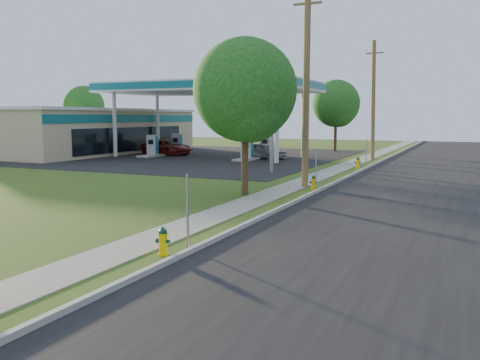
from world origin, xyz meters
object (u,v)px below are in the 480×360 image
utility_pole_far (373,100)px  hydrant_near (163,241)px  car_red (167,147)px  tree_back (84,108)px  hydrant_mid (313,183)px  fuel_pump_nw (153,148)px  price_pylon (272,84)px  tree_verge (246,94)px  hydrant_far (358,163)px  fuel_pump_se (266,149)px  fuel_pump_sw (177,146)px  tree_lot (337,105)px  fuel_pump_ne (247,151)px  utility_pole_mid (306,86)px  car_silver (265,151)px

utility_pole_far → hydrant_near: (0.55, -31.52, -4.45)m
utility_pole_far → car_red: utility_pole_far is taller
tree_back → hydrant_mid: tree_back is taller
fuel_pump_nw → price_pylon: 16.57m
tree_verge → hydrant_far: 14.37m
price_pylon → tree_back: bearing=150.9°
car_red → price_pylon: bearing=-108.9°
fuel_pump_se → price_pylon: price_pylon is taller
hydrant_far → fuel_pump_se: bearing=143.5°
tree_verge → hydrant_mid: size_ratio=9.88×
fuel_pump_nw → fuel_pump_sw: size_ratio=1.00×
fuel_pump_sw → fuel_pump_se: same height
utility_pole_far → price_pylon: utility_pole_far is taller
tree_back → hydrant_mid: (33.76, -22.44, -4.16)m
fuel_pump_sw → tree_lot: bearing=36.2°
fuel_pump_ne → tree_lot: 14.48m
utility_pole_mid → fuel_pump_nw: size_ratio=3.06×
fuel_pump_nw → hydrant_far: (18.43, -2.97, -0.33)m
tree_back → hydrant_mid: 40.75m
hydrant_near → car_silver: bearing=107.0°
hydrant_mid → fuel_pump_sw: bearing=136.3°
utility_pole_far → tree_verge: utility_pole_far is taller
fuel_pump_ne → fuel_pump_se: same height
car_red → tree_verge: bearing=-123.0°
hydrant_far → tree_verge: bearing=-98.8°
tree_lot → price_pylon: bearing=-86.8°
tree_lot → car_silver: 12.40m
price_pylon → utility_pole_far: bearing=72.7°
fuel_pump_nw → car_red: bearing=92.4°
car_red → car_silver: car_red is taller
utility_pole_mid → price_pylon: utility_pole_mid is taller
fuel_pump_se → tree_back: bearing=168.9°
fuel_pump_nw → hydrant_near: 32.31m
fuel_pump_ne → car_red: size_ratio=0.63×
hydrant_mid → car_silver: bearing=119.2°
utility_pole_far → hydrant_mid: size_ratio=13.63×
hydrant_mid → hydrant_far: hydrant_far is taller
fuel_pump_ne → car_silver: size_ratio=0.80×
hydrant_far → car_silver: car_silver is taller
utility_pole_far → hydrant_mid: bearing=-88.0°
utility_pole_mid → price_pylon: 6.76m
utility_pole_far → fuel_pump_sw: 18.39m
utility_pole_mid → fuel_pump_sw: bearing=136.5°
fuel_pump_se → price_pylon: 13.40m
tree_lot → tree_back: size_ratio=1.02×
tree_lot → hydrant_far: size_ratio=8.92×
hydrant_near → hydrant_far: hydrant_far is taller
fuel_pump_se → car_silver: fuel_pump_se is taller
hydrant_near → car_red: car_red is taller
fuel_pump_ne → price_pylon: size_ratio=0.47×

